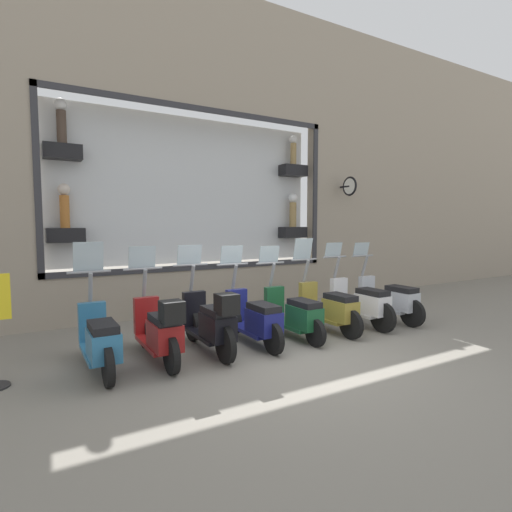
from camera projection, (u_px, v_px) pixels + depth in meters
ground_plane at (291, 355)px, 5.95m from camera, size 120.00×120.00×0.00m
building_facade at (197, 149)px, 8.77m from camera, size 1.17×36.00×7.06m
scooter_silver_0 at (390, 300)px, 8.02m from camera, size 1.81×0.61×1.56m
scooter_white_1 at (361, 303)px, 7.63m from camera, size 1.81×0.61×1.58m
scooter_olive_2 at (330, 308)px, 7.23m from camera, size 1.80×0.60×1.68m
scooter_green_3 at (295, 314)px, 6.83m from camera, size 1.79×0.60×1.55m
scooter_navy_4 at (255, 319)px, 6.44m from camera, size 1.80×0.60×1.58m
scooter_black_5 at (211, 322)px, 5.99m from camera, size 1.81×0.60×1.61m
scooter_red_6 at (160, 330)px, 5.59m from camera, size 1.80×0.61×1.61m
scooter_teal_7 at (100, 340)px, 5.26m from camera, size 1.80×0.61×1.70m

